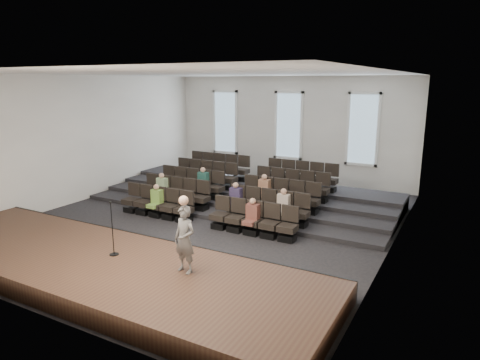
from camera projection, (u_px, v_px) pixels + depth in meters
ground at (211, 220)px, 15.01m from camera, size 14.00×14.00×0.00m
ceiling at (209, 73)px, 13.89m from camera, size 12.00×14.00×0.02m
wall_back at (289, 130)px, 20.46m from camera, size 12.00×0.04×5.00m
wall_front at (19, 198)px, 8.45m from camera, size 12.00×0.04×5.00m
wall_left at (84, 138)px, 17.26m from camera, size 0.04×14.00×5.00m
wall_right at (396, 166)px, 11.64m from camera, size 0.04×14.00×5.00m
stage at (101, 267)px, 10.60m from camera, size 11.80×3.60×0.50m
stage_lip at (148, 244)px, 12.11m from camera, size 11.80×0.06×0.52m
risers at (252, 194)px, 17.68m from camera, size 11.80×4.80×0.60m
seating_rows at (233, 192)px, 16.18m from camera, size 6.80×4.70×1.67m
windows at (289, 126)px, 20.35m from camera, size 8.44×0.10×3.24m
audience at (220, 195)px, 15.17m from camera, size 5.45×2.64×1.10m
speaker at (185, 240)px, 9.61m from camera, size 0.61×0.45×1.56m
mic_stand at (113, 239)px, 10.65m from camera, size 0.23×0.23×1.40m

